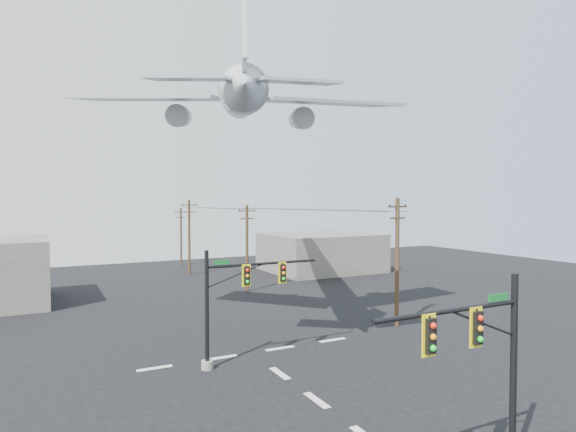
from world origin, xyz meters
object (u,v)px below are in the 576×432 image
signal_mast_far (233,302)px  utility_pole_d (181,236)px  airliner (241,98)px  signal_mast_near (488,371)px  utility_pole_c (189,236)px  utility_pole_a (397,259)px  utility_pole_b (247,246)px

signal_mast_far → utility_pole_d: bearing=79.2°
signal_mast_far → utility_pole_d: size_ratio=0.88×
signal_mast_far → airliner: bearing=64.7°
signal_mast_far → utility_pole_d: 43.55m
signal_mast_far → airliner: size_ratio=0.30×
signal_mast_near → signal_mast_far: 15.17m
signal_mast_near → utility_pole_c: 48.89m
utility_pole_a → airliner: airliner is taller
utility_pole_b → airliner: (-6.04, -13.59, 12.21)m
utility_pole_b → utility_pole_d: (-1.06, 22.45, -0.35)m
signal_mast_far → utility_pole_a: bearing=9.6°
utility_pole_a → utility_pole_c: size_ratio=1.02×
utility_pole_a → utility_pole_b: bearing=96.8°
utility_pole_c → utility_pole_d: 8.82m
signal_mast_far → utility_pole_a: utility_pole_a is taller
utility_pole_b → utility_pole_a: bearing=-66.1°
signal_mast_near → signal_mast_far: signal_mast_near is taller
utility_pole_a → utility_pole_d: size_ratio=1.16×
utility_pole_b → utility_pole_c: (-2.29, 13.74, 0.26)m
signal_mast_far → utility_pole_c: utility_pole_c is taller
utility_pole_b → utility_pole_d: size_ratio=1.08×
utility_pole_a → utility_pole_c: (-7.14, 31.68, -0.09)m
utility_pole_d → utility_pole_c: bearing=-106.3°
signal_mast_near → utility_pole_b: utility_pole_b is taller
signal_mast_near → utility_pole_b: size_ratio=0.78×
utility_pole_a → utility_pole_b: utility_pole_a is taller
utility_pole_a → airliner: size_ratio=0.39×
utility_pole_a → airliner: bearing=149.9°
utility_pole_c → utility_pole_d: bearing=79.6°
signal_mast_far → airliner: airliner is taller
utility_pole_c → airliner: 30.06m
signal_mast_near → utility_pole_b: 35.47m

